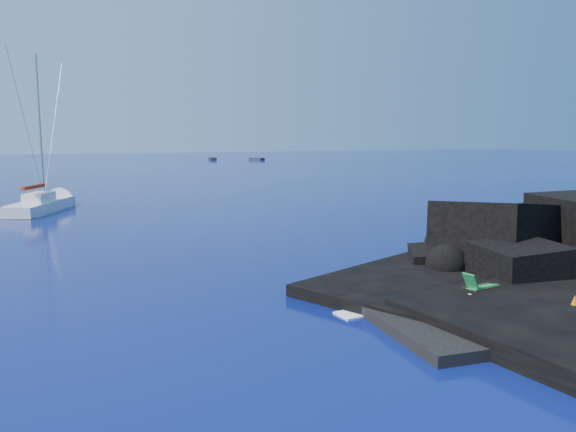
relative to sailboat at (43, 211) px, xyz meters
name	(u,v)px	position (x,y,z in m)	size (l,w,h in m)	color
ground	(393,343)	(8.94, -35.99, 0.00)	(400.00, 400.00, 0.00)	#040B3F
beach	(498,318)	(13.44, -35.49, 0.00)	(8.50, 6.00, 0.70)	black
surf_foam	(425,284)	(13.94, -30.99, 0.00)	(10.00, 8.00, 0.06)	white
sailboat	(43,211)	(0.00, 0.00, 0.00)	(2.50, 11.93, 12.50)	silver
deck_chair	(482,282)	(13.99, -34.13, 0.83)	(1.40, 0.61, 0.96)	#1C803C
towel	(457,303)	(12.48, -34.57, 0.37)	(1.66, 0.78, 0.04)	white
sunbather	(457,298)	(12.48, -34.57, 0.53)	(1.57, 0.49, 0.27)	tan
marker_cone	(574,304)	(15.17, -36.94, 0.65)	(0.39, 0.39, 0.60)	orange
distant_boat_a	(212,160)	(41.55, 92.53, 0.00)	(1.55, 4.98, 0.66)	#232428
distant_boat_b	(257,160)	(51.86, 87.25, 0.00)	(1.47, 4.72, 0.63)	#27272C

